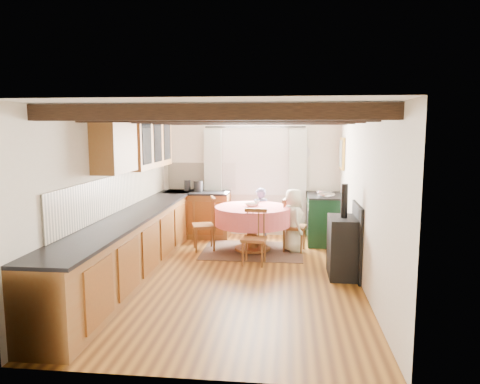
# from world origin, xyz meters

# --- Properties ---
(floor) EXTENTS (3.60, 5.50, 0.00)m
(floor) POSITION_xyz_m (0.00, 0.00, 0.00)
(floor) COLOR #A26822
(floor) RESTS_ON ground
(ceiling) EXTENTS (3.60, 5.50, 0.00)m
(ceiling) POSITION_xyz_m (0.00, 0.00, 2.40)
(ceiling) COLOR white
(ceiling) RESTS_ON ground
(wall_back) EXTENTS (3.60, 0.00, 2.40)m
(wall_back) POSITION_xyz_m (0.00, 2.75, 1.20)
(wall_back) COLOR silver
(wall_back) RESTS_ON ground
(wall_front) EXTENTS (3.60, 0.00, 2.40)m
(wall_front) POSITION_xyz_m (0.00, -2.75, 1.20)
(wall_front) COLOR silver
(wall_front) RESTS_ON ground
(wall_left) EXTENTS (0.00, 5.50, 2.40)m
(wall_left) POSITION_xyz_m (-1.80, 0.00, 1.20)
(wall_left) COLOR silver
(wall_left) RESTS_ON ground
(wall_right) EXTENTS (0.00, 5.50, 2.40)m
(wall_right) POSITION_xyz_m (1.80, 0.00, 1.20)
(wall_right) COLOR silver
(wall_right) RESTS_ON ground
(beam_a) EXTENTS (3.60, 0.16, 0.16)m
(beam_a) POSITION_xyz_m (0.00, -2.00, 2.31)
(beam_a) COLOR black
(beam_a) RESTS_ON ceiling
(beam_b) EXTENTS (3.60, 0.16, 0.16)m
(beam_b) POSITION_xyz_m (0.00, -1.00, 2.31)
(beam_b) COLOR black
(beam_b) RESTS_ON ceiling
(beam_c) EXTENTS (3.60, 0.16, 0.16)m
(beam_c) POSITION_xyz_m (0.00, 0.00, 2.31)
(beam_c) COLOR black
(beam_c) RESTS_ON ceiling
(beam_d) EXTENTS (3.60, 0.16, 0.16)m
(beam_d) POSITION_xyz_m (0.00, 1.00, 2.31)
(beam_d) COLOR black
(beam_d) RESTS_ON ceiling
(beam_e) EXTENTS (3.60, 0.16, 0.16)m
(beam_e) POSITION_xyz_m (0.00, 2.00, 2.31)
(beam_e) COLOR black
(beam_e) RESTS_ON ceiling
(splash_left) EXTENTS (0.02, 4.50, 0.55)m
(splash_left) POSITION_xyz_m (-1.78, 0.30, 1.20)
(splash_left) COLOR beige
(splash_left) RESTS_ON wall_left
(splash_back) EXTENTS (1.40, 0.02, 0.55)m
(splash_back) POSITION_xyz_m (-1.00, 2.73, 1.20)
(splash_back) COLOR beige
(splash_back) RESTS_ON wall_back
(base_cabinet_left) EXTENTS (0.60, 5.30, 0.88)m
(base_cabinet_left) POSITION_xyz_m (-1.50, 0.00, 0.44)
(base_cabinet_left) COLOR brown
(base_cabinet_left) RESTS_ON floor
(base_cabinet_back) EXTENTS (1.30, 0.60, 0.88)m
(base_cabinet_back) POSITION_xyz_m (-1.05, 2.45, 0.44)
(base_cabinet_back) COLOR brown
(base_cabinet_back) RESTS_ON floor
(worktop_left) EXTENTS (0.64, 5.30, 0.04)m
(worktop_left) POSITION_xyz_m (-1.48, 0.00, 0.90)
(worktop_left) COLOR black
(worktop_left) RESTS_ON base_cabinet_left
(worktop_back) EXTENTS (1.30, 0.64, 0.04)m
(worktop_back) POSITION_xyz_m (-1.05, 2.43, 0.90)
(worktop_back) COLOR black
(worktop_back) RESTS_ON base_cabinet_back
(wall_cabinet_glass) EXTENTS (0.34, 1.80, 0.90)m
(wall_cabinet_glass) POSITION_xyz_m (-1.63, 1.20, 1.95)
(wall_cabinet_glass) COLOR brown
(wall_cabinet_glass) RESTS_ON wall_left
(wall_cabinet_solid) EXTENTS (0.34, 0.90, 0.70)m
(wall_cabinet_solid) POSITION_xyz_m (-1.63, -0.30, 1.90)
(wall_cabinet_solid) COLOR brown
(wall_cabinet_solid) RESTS_ON wall_left
(window_frame) EXTENTS (1.34, 0.03, 1.54)m
(window_frame) POSITION_xyz_m (0.10, 2.73, 1.60)
(window_frame) COLOR white
(window_frame) RESTS_ON wall_back
(window_pane) EXTENTS (1.20, 0.01, 1.40)m
(window_pane) POSITION_xyz_m (0.10, 2.74, 1.60)
(window_pane) COLOR white
(window_pane) RESTS_ON wall_back
(curtain_left) EXTENTS (0.35, 0.10, 2.10)m
(curtain_left) POSITION_xyz_m (-0.75, 2.65, 1.10)
(curtain_left) COLOR white
(curtain_left) RESTS_ON wall_back
(curtain_right) EXTENTS (0.35, 0.10, 2.10)m
(curtain_right) POSITION_xyz_m (0.95, 2.65, 1.10)
(curtain_right) COLOR white
(curtain_right) RESTS_ON wall_back
(curtain_rod) EXTENTS (2.00, 0.03, 0.03)m
(curtain_rod) POSITION_xyz_m (0.10, 2.65, 2.20)
(curtain_rod) COLOR black
(curtain_rod) RESTS_ON wall_back
(wall_picture) EXTENTS (0.04, 0.50, 0.60)m
(wall_picture) POSITION_xyz_m (1.77, 2.30, 1.70)
(wall_picture) COLOR gold
(wall_picture) RESTS_ON wall_right
(wall_plate) EXTENTS (0.30, 0.02, 0.30)m
(wall_plate) POSITION_xyz_m (1.05, 2.72, 1.70)
(wall_plate) COLOR silver
(wall_plate) RESTS_ON wall_back
(rug) EXTENTS (1.76, 1.37, 0.01)m
(rug) POSITION_xyz_m (0.15, 1.45, 0.01)
(rug) COLOR #4A2F27
(rug) RESTS_ON floor
(dining_table) EXTENTS (1.33, 1.33, 0.80)m
(dining_table) POSITION_xyz_m (0.15, 1.45, 0.40)
(dining_table) COLOR #EE543D
(dining_table) RESTS_ON floor
(chair_near) EXTENTS (0.42, 0.44, 0.89)m
(chair_near) POSITION_xyz_m (0.24, 0.66, 0.44)
(chair_near) COLOR brown
(chair_near) RESTS_ON floor
(chair_left) EXTENTS (0.54, 0.52, 0.96)m
(chair_left) POSITION_xyz_m (-0.72, 1.43, 0.48)
(chair_left) COLOR brown
(chair_left) RESTS_ON floor
(chair_right) EXTENTS (0.49, 0.47, 0.95)m
(chair_right) POSITION_xyz_m (0.89, 1.54, 0.47)
(chair_right) COLOR brown
(chair_right) RESTS_ON floor
(aga_range) EXTENTS (0.66, 1.02, 0.94)m
(aga_range) POSITION_xyz_m (1.47, 2.23, 0.47)
(aga_range) COLOR black
(aga_range) RESTS_ON floor
(cast_iron_stove) EXTENTS (0.41, 0.69, 1.37)m
(cast_iron_stove) POSITION_xyz_m (1.58, 0.21, 0.69)
(cast_iron_stove) COLOR black
(cast_iron_stove) RESTS_ON floor
(child_far) EXTENTS (0.45, 0.37, 1.05)m
(child_far) POSITION_xyz_m (0.24, 2.13, 0.53)
(child_far) COLOR #4C5076
(child_far) RESTS_ON floor
(child_right) EXTENTS (0.49, 0.62, 1.12)m
(child_right) POSITION_xyz_m (0.87, 1.52, 0.56)
(child_right) COLOR beige
(child_right) RESTS_ON floor
(bowl_a) EXTENTS (0.31, 0.31, 0.05)m
(bowl_a) POSITION_xyz_m (0.12, 1.51, 0.83)
(bowl_a) COLOR silver
(bowl_a) RESTS_ON dining_table
(bowl_b) EXTENTS (0.21, 0.21, 0.06)m
(bowl_b) POSITION_xyz_m (0.12, 1.47, 0.83)
(bowl_b) COLOR silver
(bowl_b) RESTS_ON dining_table
(cup) EXTENTS (0.12, 0.12, 0.09)m
(cup) POSITION_xyz_m (0.22, 1.58, 0.85)
(cup) COLOR silver
(cup) RESTS_ON dining_table
(canister_tall) EXTENTS (0.13, 0.13, 0.22)m
(canister_tall) POSITION_xyz_m (-1.25, 2.50, 1.03)
(canister_tall) COLOR #262628
(canister_tall) RESTS_ON worktop_back
(canister_wide) EXTENTS (0.19, 0.19, 0.22)m
(canister_wide) POSITION_xyz_m (-1.01, 2.43, 1.03)
(canister_wide) COLOR #262628
(canister_wide) RESTS_ON worktop_back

